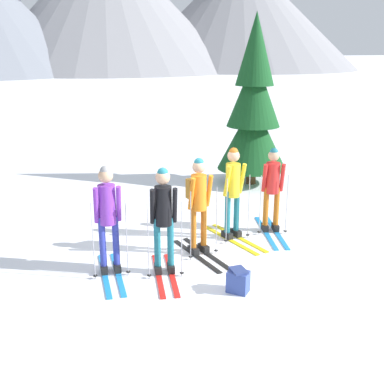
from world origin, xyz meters
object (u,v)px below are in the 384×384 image
Objects in this scene: skier_in_purple at (108,213)px; skier_in_red at (272,185)px; skier_in_black at (164,216)px; backpack_on_snow_front at (238,281)px; pine_tree_near at (254,109)px; skier_in_yellow at (233,189)px; skier_in_orange at (198,200)px.

skier_in_red is at bearing 12.05° from skier_in_purple.
skier_in_black is 4.61× the size of backpack_on_snow_front.
skier_in_purple is 0.41× the size of pine_tree_near.
pine_tree_near is (3.87, 4.42, 1.06)m from skier_in_black.
backpack_on_snow_front is (-2.98, -5.43, -1.89)m from pine_tree_near.
backpack_on_snow_front is (0.89, -1.00, -0.83)m from skier_in_black.
pine_tree_near reaches higher than backpack_on_snow_front.
skier_in_red reaches higher than backpack_on_snow_front.
skier_in_yellow is (2.56, 0.66, -0.04)m from skier_in_purple.
skier_in_yellow is 0.91m from skier_in_red.
skier_in_orange is at bearing 34.36° from skier_in_black.
skier_in_yellow is at bearing 26.59° from skier_in_orange.
skier_in_purple is 1.03× the size of skier_in_orange.
skier_in_yellow is 4.63× the size of backpack_on_snow_front.
backpack_on_snow_front is (1.73, -1.35, -0.88)m from skier_in_purple.
skier_in_orange is (1.67, 0.22, -0.04)m from skier_in_purple.
skier_in_yellow is at bearing 30.48° from skier_in_black.
pine_tree_near is at bearing 61.22° from backpack_on_snow_front.
skier_in_orange reaches higher than backpack_on_snow_front.
skier_in_orange is at bearing -153.41° from skier_in_yellow.
skier_in_red is 0.40× the size of pine_tree_near.
skier_in_purple is at bearing 158.10° from skier_in_black.
skier_in_orange is at bearing -163.88° from skier_in_red.
backpack_on_snow_front is at bearing -129.62° from skier_in_red.
skier_in_black is 1.98m from skier_in_yellow.
skier_in_orange is 0.99× the size of skier_in_red.
skier_in_red is at bearing 22.44° from skier_in_black.
skier_in_yellow is 1.01× the size of skier_in_red.
skier_in_black is at bearing -149.52° from skier_in_yellow.
skier_in_purple reaches higher than skier_in_orange.
pine_tree_near is 11.47× the size of backpack_on_snow_front.
skier_in_purple is at bearing -139.11° from pine_tree_near.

